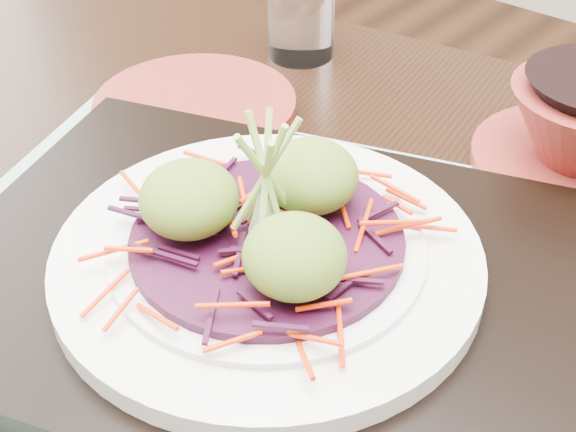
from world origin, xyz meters
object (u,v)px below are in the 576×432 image
Objects in this scene: terracotta_side_plate at (195,106)px; water_glass at (301,11)px; serving_tray at (268,278)px; white_plate at (267,256)px; dining_table at (330,394)px.

water_glass reaches higher than terracotta_side_plate.
white_plate is at bearing -72.94° from serving_tray.
dining_table is 0.28m from terracotta_side_plate.
serving_tray is 2.34× the size of terracotta_side_plate.
terracotta_side_plate is 0.15m from water_glass.
serving_tray is at bearing -54.28° from water_glass.
terracotta_side_plate is at bearing 126.63° from serving_tray.
water_glass reaches higher than serving_tray.
terracotta_side_plate is at bearing -90.29° from water_glass.
dining_table is at bearing 32.79° from white_plate.
water_glass is at bearing 123.21° from dining_table.
serving_tray is 0.02m from white_plate.
water_glass is at bearing 105.91° from serving_tray.
white_plate reaches higher than serving_tray.
serving_tray reaches higher than terracotta_side_plate.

